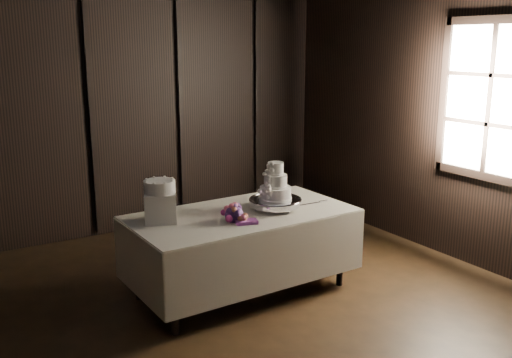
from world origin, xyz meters
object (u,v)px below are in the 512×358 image
object	(u,v)px
bouquet	(234,214)
box_pedestal	(160,207)
wedding_cake	(274,185)
display_table	(242,249)
small_cake	(160,187)
cake_stand	(275,204)

from	to	relation	value
bouquet	box_pedestal	world-z (taller)	box_pedestal
wedding_cake	bouquet	distance (m)	0.51
display_table	bouquet	world-z (taller)	bouquet
wedding_cake	box_pedestal	world-z (taller)	wedding_cake
display_table	small_cake	bearing A→B (deg)	166.46
display_table	small_cake	world-z (taller)	small_cake
box_pedestal	wedding_cake	bearing A→B (deg)	-11.90
bouquet	box_pedestal	xyz separation A→B (m)	(-0.53, 0.32, 0.06)
cake_stand	box_pedestal	bearing A→B (deg)	169.14
wedding_cake	small_cake	bearing A→B (deg)	156.11
box_pedestal	small_cake	world-z (taller)	small_cake
display_table	small_cake	size ratio (longest dim) A/B	7.61
display_table	wedding_cake	world-z (taller)	wedding_cake
display_table	wedding_cake	bearing A→B (deg)	-13.08
display_table	wedding_cake	size ratio (longest dim) A/B	5.89
wedding_cake	box_pedestal	xyz separation A→B (m)	(-1.01, 0.21, -0.10)
wedding_cake	box_pedestal	distance (m)	1.04
display_table	small_cake	xyz separation A→B (m)	(-0.71, 0.15, 0.65)
bouquet	small_cake	bearing A→B (deg)	149.02
display_table	wedding_cake	xyz separation A→B (m)	(0.30, -0.06, 0.57)
wedding_cake	bouquet	xyz separation A→B (m)	(-0.47, -0.11, -0.16)
display_table	cake_stand	world-z (taller)	cake_stand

